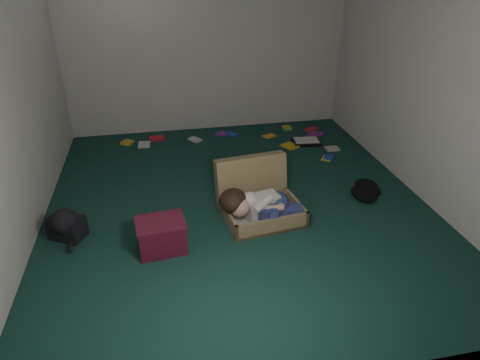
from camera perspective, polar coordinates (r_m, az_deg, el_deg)
name	(u,v)px	position (r m, az deg, el deg)	size (l,w,h in m)	color
floor	(237,202)	(4.65, -0.36, -2.94)	(4.50, 4.50, 0.00)	#13372F
wall_back	(206,40)	(6.30, -4.51, 18.06)	(4.50, 4.50, 0.00)	silver
wall_front	(324,209)	(2.13, 11.16, -3.78)	(4.50, 4.50, 0.00)	silver
wall_left	(9,97)	(4.25, -28.38, 9.76)	(4.50, 4.50, 0.00)	silver
wall_right	(428,73)	(4.91, 23.83, 12.86)	(4.50, 4.50, 0.00)	silver
suitcase	(258,199)	(4.39, 2.37, -2.51)	(0.85, 0.83, 0.56)	#917A50
person	(260,205)	(4.20, 2.64, -3.37)	(0.84, 0.40, 0.35)	silver
maroon_bin	(162,235)	(3.94, -10.42, -7.28)	(0.46, 0.38, 0.30)	#511023
backpack	(67,227)	(4.37, -22.10, -5.78)	(0.39, 0.31, 0.23)	black
clothing_pile	(368,189)	(4.96, 16.66, -1.18)	(0.43, 0.35, 0.14)	black
paper_tray	(306,142)	(6.14, 8.83, 5.09)	(0.39, 0.31, 0.05)	black
book_scatter	(247,139)	(6.19, 0.91, 5.44)	(2.95, 1.34, 0.02)	gold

